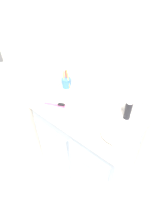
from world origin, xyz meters
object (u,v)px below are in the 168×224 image
at_px(soap_dispenser, 84,93).
at_px(shaving_cream_can, 128,109).
at_px(hand_towel, 115,135).
at_px(hairbrush, 58,105).
at_px(toothbrush_cup, 66,82).

bearing_deg(soap_dispenser, shaving_cream_can, 1.96).
bearing_deg(hand_towel, shaving_cream_can, 100.88).
bearing_deg(hairbrush, hand_towel, -24.02).
xyz_separation_m(shaving_cream_can, hand_towel, (0.04, -0.23, -0.05)).
height_order(shaving_cream_can, hand_towel, shaving_cream_can).
bearing_deg(hairbrush, shaving_cream_can, 0.45).
height_order(soap_dispenser, hand_towel, soap_dispenser).
xyz_separation_m(toothbrush_cup, hand_towel, (0.69, -0.24, -0.01)).
bearing_deg(hand_towel, toothbrush_cup, 161.10).
relative_size(soap_dispenser, hairbrush, 0.70).
relative_size(shaving_cream_can, hairbrush, 0.96).
bearing_deg(shaving_cream_can, hand_towel, -79.12).
distance_m(toothbrush_cup, hand_towel, 0.73).
bearing_deg(soap_dispenser, hand_towel, -25.57).
relative_size(toothbrush_cup, hairbrush, 1.12).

